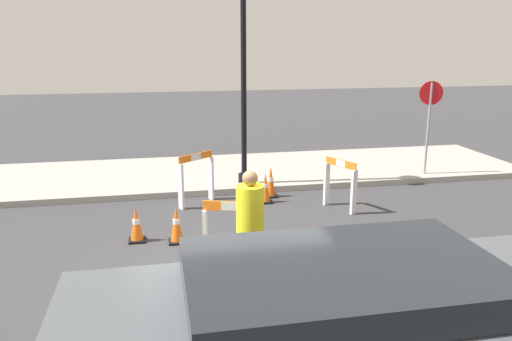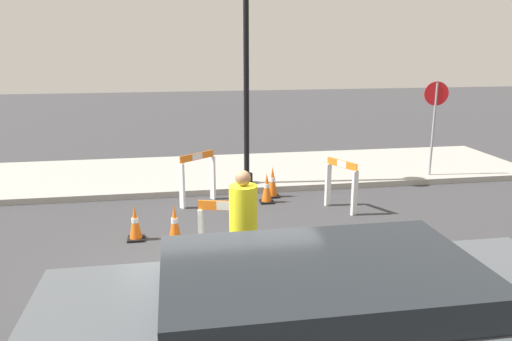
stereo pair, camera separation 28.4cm
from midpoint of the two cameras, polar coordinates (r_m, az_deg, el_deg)
ground_plane at (r=7.54m, az=-3.48°, el=-13.14°), size 60.00×60.00×0.00m
sidewalk_slab at (r=13.44m, az=-6.41°, el=-0.33°), size 18.00×3.67×0.14m
streetlamp_post at (r=11.73m, az=-0.42°, el=14.21°), size 0.44×0.44×5.11m
stop_sign at (r=13.46m, az=20.32°, el=6.15°), size 0.59×0.14×2.40m
barricade_0 at (r=10.71m, az=10.46°, el=-1.49°), size 0.50×0.80×1.09m
barricade_1 at (r=11.01m, az=-5.96°, el=-0.65°), size 0.83×0.68×1.15m
barricade_2 at (r=7.81m, az=-2.51°, el=-7.21°), size 0.83×0.37×1.13m
traffic_cone_0 at (r=11.11m, az=1.96°, el=-2.05°), size 0.30×0.30×0.68m
traffic_cone_1 at (r=8.66m, az=7.74°, el=-7.83°), size 0.30×0.30×0.47m
traffic_cone_2 at (r=9.27m, az=-12.79°, el=-5.93°), size 0.30×0.30×0.65m
traffic_cone_3 at (r=11.51m, az=2.60°, el=-1.36°), size 0.30×0.30×0.72m
traffic_cone_4 at (r=9.06m, az=-8.38°, el=-6.05°), size 0.30×0.30×0.70m
traffic_cone_5 at (r=8.05m, az=10.25°, el=-9.25°), size 0.30×0.30×0.59m
person_worker at (r=6.95m, az=-0.28°, el=-6.76°), size 0.47×0.47×1.82m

